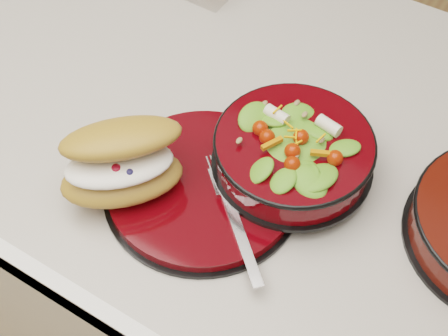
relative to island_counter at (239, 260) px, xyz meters
The scene contains 5 objects.
island_counter is the anchor object (origin of this frame).
dinner_plate 0.48m from the island_counter, 79.69° to the right, with size 0.26×0.26×0.02m.
salad_bowl 0.52m from the island_counter, 31.71° to the right, with size 0.21×0.21×0.09m.
croissant 0.56m from the island_counter, 104.05° to the right, with size 0.17×0.18×0.10m.
fork 0.51m from the island_counter, 63.09° to the right, with size 0.15×0.13×0.00m.
Camera 1 is at (0.30, -0.55, 1.57)m, focal length 50.00 mm.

